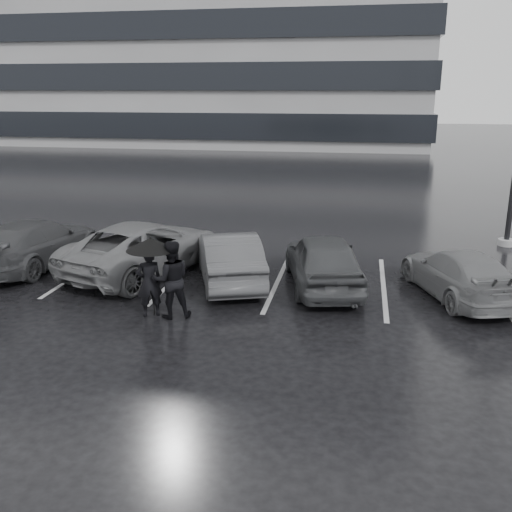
{
  "coord_description": "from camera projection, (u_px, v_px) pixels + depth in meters",
  "views": [
    {
      "loc": [
        2.68,
        -12.01,
        4.98
      ],
      "look_at": [
        0.27,
        1.0,
        1.1
      ],
      "focal_mm": 40.0,
      "sensor_mm": 36.0,
      "label": 1
    }
  ],
  "objects": [
    {
      "name": "umbrella",
      "position": [
        151.0,
        244.0,
        12.58
      ],
      "size": [
        1.1,
        1.1,
        1.86
      ],
      "color": "black",
      "rests_on": "ground"
    },
    {
      "name": "stall_stripes",
      "position": [
        228.0,
        277.0,
        15.7
      ],
      "size": [
        19.72,
        5.0,
        0.0
      ],
      "color": "#B7B7B9",
      "rests_on": "ground"
    },
    {
      "name": "ground",
      "position": [
        237.0,
        313.0,
        13.2
      ],
      "size": [
        160.0,
        160.0,
        0.0
      ],
      "primitive_type": "plane",
      "color": "black",
      "rests_on": "ground"
    },
    {
      "name": "pedestrian_right",
      "position": [
        171.0,
        279.0,
        12.74
      ],
      "size": [
        1.07,
        0.97,
        1.79
      ],
      "primitive_type": "imported",
      "rotation": [
        0.0,
        0.0,
        3.56
      ],
      "color": "black",
      "rests_on": "ground"
    },
    {
      "name": "car_west_a",
      "position": [
        229.0,
        257.0,
        15.17
      ],
      "size": [
        2.77,
        4.4,
        1.37
      ],
      "primitive_type": "imported",
      "rotation": [
        0.0,
        0.0,
        3.49
      ],
      "color": "#2C2C2E",
      "rests_on": "ground"
    },
    {
      "name": "car_west_b",
      "position": [
        145.0,
        247.0,
        16.01
      ],
      "size": [
        3.98,
        5.7,
        1.45
      ],
      "primitive_type": "imported",
      "rotation": [
        0.0,
        0.0,
        2.81
      ],
      "color": "#4E4E50",
      "rests_on": "ground"
    },
    {
      "name": "car_east",
      "position": [
        459.0,
        273.0,
        14.11
      ],
      "size": [
        2.92,
        4.43,
        1.19
      ],
      "primitive_type": "imported",
      "rotation": [
        0.0,
        0.0,
        3.47
      ],
      "color": "#4E4E50",
      "rests_on": "ground"
    },
    {
      "name": "car_west_c",
      "position": [
        36.0,
        243.0,
        16.58
      ],
      "size": [
        2.37,
        4.89,
        1.37
      ],
      "primitive_type": "imported",
      "rotation": [
        0.0,
        0.0,
        3.05
      ],
      "color": "black",
      "rests_on": "ground"
    },
    {
      "name": "car_main",
      "position": [
        323.0,
        260.0,
        14.78
      ],
      "size": [
        2.58,
        4.47,
        1.43
      ],
      "primitive_type": "imported",
      "rotation": [
        0.0,
        0.0,
        3.36
      ],
      "color": "black",
      "rests_on": "ground"
    },
    {
      "name": "pedestrian_left",
      "position": [
        149.0,
        282.0,
        12.83
      ],
      "size": [
        0.69,
        0.62,
        1.6
      ],
      "primitive_type": "imported",
      "rotation": [
        0.0,
        0.0,
        3.65
      ],
      "color": "black",
      "rests_on": "ground"
    }
  ]
}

